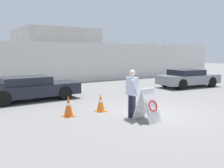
{
  "coord_description": "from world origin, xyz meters",
  "views": [
    {
      "loc": [
        -6.55,
        -7.18,
        2.34
      ],
      "look_at": [
        -1.36,
        0.78,
        1.16
      ],
      "focal_mm": 40.0,
      "sensor_mm": 36.0,
      "label": 1
    }
  ],
  "objects_px": {
    "traffic_cone_near": "(68,106)",
    "parked_car_far_side": "(188,78)",
    "traffic_cone_mid": "(101,103)",
    "security_guard": "(132,91)",
    "parked_car_front_coupe": "(29,88)",
    "barricade_sign": "(148,105)"
  },
  "relations": [
    {
      "from": "traffic_cone_near",
      "to": "parked_car_far_side",
      "type": "distance_m",
      "value": 10.6
    },
    {
      "from": "traffic_cone_mid",
      "to": "security_guard",
      "type": "bearing_deg",
      "value": -74.33
    },
    {
      "from": "security_guard",
      "to": "traffic_cone_near",
      "type": "distance_m",
      "value": 2.41
    },
    {
      "from": "traffic_cone_mid",
      "to": "parked_car_front_coupe",
      "type": "xyz_separation_m",
      "value": [
        -1.77,
        3.97,
        0.26
      ]
    },
    {
      "from": "security_guard",
      "to": "traffic_cone_near",
      "type": "relative_size",
      "value": 2.21
    },
    {
      "from": "security_guard",
      "to": "traffic_cone_near",
      "type": "height_order",
      "value": "security_guard"
    },
    {
      "from": "traffic_cone_mid",
      "to": "parked_car_far_side",
      "type": "height_order",
      "value": "parked_car_far_side"
    },
    {
      "from": "security_guard",
      "to": "traffic_cone_mid",
      "type": "relative_size",
      "value": 2.42
    },
    {
      "from": "parked_car_front_coupe",
      "to": "parked_car_far_side",
      "type": "height_order",
      "value": "parked_car_far_side"
    },
    {
      "from": "traffic_cone_near",
      "to": "parked_car_front_coupe",
      "type": "distance_m",
      "value": 4.03
    },
    {
      "from": "barricade_sign",
      "to": "traffic_cone_near",
      "type": "bearing_deg",
      "value": 129.89
    },
    {
      "from": "parked_car_front_coupe",
      "to": "barricade_sign",
      "type": "bearing_deg",
      "value": -70.52
    },
    {
      "from": "barricade_sign",
      "to": "parked_car_front_coupe",
      "type": "relative_size",
      "value": 0.24
    },
    {
      "from": "traffic_cone_near",
      "to": "traffic_cone_mid",
      "type": "xyz_separation_m",
      "value": [
        1.41,
        0.04,
        -0.03
      ]
    },
    {
      "from": "parked_car_far_side",
      "to": "traffic_cone_near",
      "type": "bearing_deg",
      "value": -158.23
    },
    {
      "from": "traffic_cone_near",
      "to": "traffic_cone_mid",
      "type": "bearing_deg",
      "value": 1.73
    },
    {
      "from": "parked_car_front_coupe",
      "to": "parked_car_far_side",
      "type": "relative_size",
      "value": 1.06
    },
    {
      "from": "security_guard",
      "to": "traffic_cone_mid",
      "type": "bearing_deg",
      "value": -169.99
    },
    {
      "from": "traffic_cone_mid",
      "to": "parked_car_front_coupe",
      "type": "distance_m",
      "value": 4.35
    },
    {
      "from": "traffic_cone_mid",
      "to": "parked_car_far_side",
      "type": "relative_size",
      "value": 0.16
    },
    {
      "from": "barricade_sign",
      "to": "traffic_cone_near",
      "type": "relative_size",
      "value": 1.43
    },
    {
      "from": "traffic_cone_mid",
      "to": "barricade_sign",
      "type": "bearing_deg",
      "value": -72.92
    }
  ]
}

